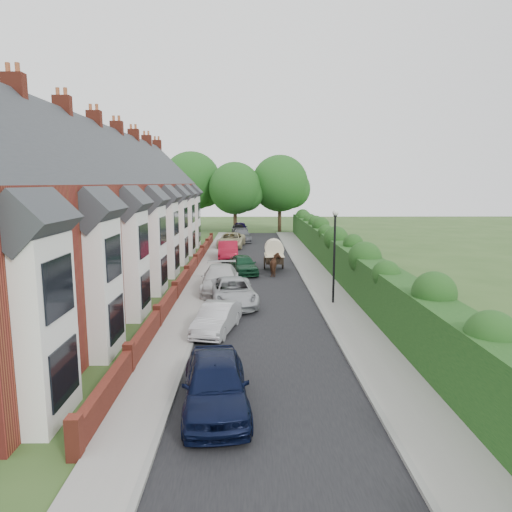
{
  "coord_description": "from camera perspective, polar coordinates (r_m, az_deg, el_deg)",
  "views": [
    {
      "loc": [
        -1.18,
        -20.1,
        6.55
      ],
      "look_at": [
        -0.76,
        7.08,
        2.2
      ],
      "focal_mm": 32.0,
      "sensor_mm": 36.0,
      "label": 1
    }
  ],
  "objects": [
    {
      "name": "ground",
      "position": [
        21.17,
        2.38,
        -8.94
      ],
      "size": [
        140.0,
        140.0,
        0.0
      ],
      "primitive_type": "plane",
      "color": "#2D4C1E",
      "rests_on": "ground"
    },
    {
      "name": "car_grey",
      "position": [
        51.61,
        -1.78,
        2.59
      ],
      "size": [
        2.34,
        4.99,
        1.41
      ],
      "primitive_type": "imported",
      "rotation": [
        0.0,
        0.0,
        0.08
      ],
      "color": "#5C5D64",
      "rests_on": "ground"
    },
    {
      "name": "car_red",
      "position": [
        39.58,
        -3.51,
        0.71
      ],
      "size": [
        1.9,
        4.86,
        1.58
      ],
      "primitive_type": "imported",
      "rotation": [
        0.0,
        0.0,
        0.05
      ],
      "color": "maroon",
      "rests_on": "ground"
    },
    {
      "name": "garden_wall_row",
      "position": [
        30.99,
        -8.61,
        -2.34
      ],
      "size": [
        0.35,
        40.35,
        1.1
      ],
      "color": "maroon",
      "rests_on": "ground"
    },
    {
      "name": "tree_far_right",
      "position": [
        62.34,
        3.35,
        8.86
      ],
      "size": [
        7.98,
        7.6,
        10.31
      ],
      "color": "#332316",
      "rests_on": "ground"
    },
    {
      "name": "car_black",
      "position": [
        59.0,
        -2.2,
        3.39
      ],
      "size": [
        2.09,
        4.22,
        1.38
      ],
      "primitive_type": "imported",
      "rotation": [
        0.0,
        0.0,
        0.11
      ],
      "color": "black",
      "rests_on": "ground"
    },
    {
      "name": "tree_far_left",
      "position": [
        60.2,
        -2.31,
        8.29
      ],
      "size": [
        7.14,
        6.8,
        9.29
      ],
      "color": "#332316",
      "rests_on": "ground"
    },
    {
      "name": "horse",
      "position": [
        32.53,
        2.46,
        -1.12
      ],
      "size": [
        0.96,
        1.91,
        1.57
      ],
      "primitive_type": "imported",
      "rotation": [
        0.0,
        0.0,
        3.08
      ],
      "color": "#4B2B1B",
      "rests_on": "ground"
    },
    {
      "name": "tree_far_back",
      "position": [
        63.61,
        -7.68,
        9.08
      ],
      "size": [
        8.4,
        8.0,
        10.82
      ],
      "color": "#332316",
      "rests_on": "ground"
    },
    {
      "name": "car_navy",
      "position": [
        13.81,
        -5.11,
        -15.58
      ],
      "size": [
        2.32,
        4.84,
        1.59
      ],
      "primitive_type": "imported",
      "rotation": [
        0.0,
        0.0,
        0.1
      ],
      "color": "black",
      "rests_on": "ground"
    },
    {
      "name": "car_green",
      "position": [
        33.22,
        -1.6,
        -1.06
      ],
      "size": [
        2.49,
        4.35,
        1.39
      ],
      "primitive_type": "imported",
      "rotation": [
        0.0,
        0.0,
        0.22
      ],
      "color": "#113921",
      "rests_on": "ground"
    },
    {
      "name": "car_extra_far",
      "position": [
        59.86,
        -2.0,
        3.55
      ],
      "size": [
        2.2,
        4.67,
        1.54
      ],
      "primitive_type": "imported",
      "rotation": [
        0.0,
        0.0,
        0.08
      ],
      "color": "black",
      "rests_on": "ground"
    },
    {
      "name": "pavement_hedge_side",
      "position": [
        32.12,
        7.7,
        -2.65
      ],
      "size": [
        2.2,
        58.0,
        0.12
      ],
      "primitive_type": "cube",
      "color": "gray",
      "rests_on": "ground"
    },
    {
      "name": "car_silver_b",
      "position": [
        24.89,
        -2.92,
        -4.5
      ],
      "size": [
        3.04,
        5.38,
        1.42
      ],
      "primitive_type": "imported",
      "rotation": [
        0.0,
        0.0,
        0.14
      ],
      "color": "#ABAFB3",
      "rests_on": "ground"
    },
    {
      "name": "kerb_hedge_side",
      "position": [
        31.98,
        5.83,
        -2.65
      ],
      "size": [
        0.18,
        58.0,
        0.13
      ],
      "primitive_type": "cube",
      "color": "gray",
      "rests_on": "ground"
    },
    {
      "name": "hedge",
      "position": [
        32.17,
        10.93,
        0.08
      ],
      "size": [
        2.1,
        58.0,
        2.85
      ],
      "color": "#123915",
      "rests_on": "ground"
    },
    {
      "name": "car_white",
      "position": [
        27.76,
        -4.49,
        -2.91
      ],
      "size": [
        2.32,
        5.49,
        1.58
      ],
      "primitive_type": "imported",
      "rotation": [
        0.0,
        0.0,
        0.02
      ],
      "color": "silver",
      "rests_on": "ground"
    },
    {
      "name": "car_beige",
      "position": [
        47.01,
        -3.1,
        2.0
      ],
      "size": [
        2.95,
        5.61,
        1.51
      ],
      "primitive_type": "imported",
      "rotation": [
        0.0,
        0.0,
        -0.09
      ],
      "color": "#C5BA8E",
      "rests_on": "ground"
    },
    {
      "name": "terrace_row",
      "position": [
        31.67,
        -18.77,
        4.85
      ],
      "size": [
        9.05,
        40.5,
        11.5
      ],
      "color": "maroon",
      "rests_on": "ground"
    },
    {
      "name": "horse_cart",
      "position": [
        34.42,
        2.27,
        0.42
      ],
      "size": [
        1.5,
        3.31,
        2.38
      ],
      "color": "black",
      "rests_on": "ground"
    },
    {
      "name": "lamppost",
      "position": [
        24.74,
        9.79,
        1.4
      ],
      "size": [
        0.32,
        0.32,
        5.16
      ],
      "color": "black",
      "rests_on": "ground"
    },
    {
      "name": "kerb_house_side",
      "position": [
        31.85,
        -5.14,
        -2.69
      ],
      "size": [
        0.18,
        58.0,
        0.13
      ],
      "primitive_type": "cube",
      "color": "gray",
      "rests_on": "ground"
    },
    {
      "name": "road",
      "position": [
        31.78,
        0.36,
        -2.78
      ],
      "size": [
        6.0,
        58.0,
        0.02
      ],
      "primitive_type": "cube",
      "color": "black",
      "rests_on": "ground"
    },
    {
      "name": "car_silver_a",
      "position": [
        20.42,
        -4.92,
        -7.77
      ],
      "size": [
        2.17,
        4.08,
        1.28
      ],
      "primitive_type": "imported",
      "rotation": [
        0.0,
        0.0,
        -0.22
      ],
      "color": "#B0B0B5",
      "rests_on": "ground"
    },
    {
      "name": "pavement_house_side",
      "position": [
        31.93,
        -6.58,
        -2.7
      ],
      "size": [
        1.7,
        58.0,
        0.12
      ],
      "primitive_type": "cube",
      "color": "gray",
      "rests_on": "ground"
    }
  ]
}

